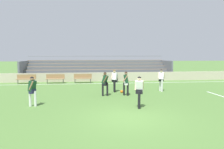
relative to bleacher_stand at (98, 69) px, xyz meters
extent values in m
plane|color=#517A38|center=(0.75, -15.49, -1.14)|extent=(160.00, 160.00, 0.00)
cube|color=white|center=(0.75, -4.46, -1.14)|extent=(44.00, 0.12, 0.01)
cube|color=beige|center=(0.75, -2.80, -0.66)|extent=(48.00, 0.16, 0.95)
cube|color=#897051|center=(0.00, -1.72, -0.79)|extent=(17.22, 0.36, 0.08)
cube|color=slate|center=(0.00, -1.92, -0.96)|extent=(17.22, 0.04, 0.35)
cube|color=#897051|center=(0.00, -1.02, -0.43)|extent=(17.22, 0.36, 0.08)
cube|color=slate|center=(0.00, -1.22, -0.61)|extent=(17.22, 0.04, 0.35)
cube|color=#897051|center=(0.00, -0.33, -0.08)|extent=(17.22, 0.36, 0.08)
cube|color=slate|center=(0.00, -0.53, -0.26)|extent=(17.22, 0.04, 0.35)
cube|color=#897051|center=(0.00, 0.37, 0.27)|extent=(17.22, 0.36, 0.08)
cube|color=slate|center=(0.00, 0.17, 0.10)|extent=(17.22, 0.04, 0.35)
cube|color=#897051|center=(0.00, 1.07, 0.62)|extent=(17.22, 0.36, 0.08)
cube|color=slate|center=(0.00, 0.87, 0.45)|extent=(17.22, 0.04, 0.35)
cube|color=#897051|center=(0.00, 1.76, 0.98)|extent=(17.22, 0.36, 0.08)
cube|color=slate|center=(0.00, 1.56, 0.80)|extent=(17.22, 0.04, 0.35)
cube|color=slate|center=(-8.51, 0.02, -0.08)|extent=(0.20, 3.84, 2.12)
cube|color=slate|center=(8.51, 0.02, -0.08)|extent=(0.20, 3.84, 2.12)
cylinder|color=slate|center=(0.00, 2.01, 1.53)|extent=(17.22, 0.06, 0.06)
cube|color=#99754C|center=(-1.69, -3.85, -0.69)|extent=(1.80, 0.40, 0.06)
cube|color=#99754C|center=(-1.69, -3.67, -0.44)|extent=(1.80, 0.05, 0.40)
cylinder|color=#47474C|center=(-2.47, -3.85, -0.91)|extent=(0.07, 0.07, 0.45)
cylinder|color=#47474C|center=(-0.91, -3.85, -0.91)|extent=(0.07, 0.07, 0.45)
cube|color=#99754C|center=(-4.40, -3.85, -0.69)|extent=(1.80, 0.40, 0.06)
cube|color=#99754C|center=(-4.40, -3.67, -0.44)|extent=(1.80, 0.05, 0.40)
cylinder|color=#47474C|center=(-5.18, -3.85, -0.91)|extent=(0.07, 0.07, 0.45)
cylinder|color=#47474C|center=(-3.62, -3.85, -0.91)|extent=(0.07, 0.07, 0.45)
cube|color=#99754C|center=(-7.19, -3.85, -0.69)|extent=(1.80, 0.40, 0.06)
cube|color=#99754C|center=(-7.19, -3.67, -0.44)|extent=(1.80, 0.05, 0.40)
cylinder|color=#47474C|center=(-7.97, -3.85, -0.91)|extent=(0.07, 0.07, 0.45)
cylinder|color=#47474C|center=(-6.41, -3.85, -0.91)|extent=(0.07, 0.07, 0.45)
cylinder|color=#3D424C|center=(1.62, -3.61, -0.75)|extent=(0.57, 0.57, 0.77)
cylinder|color=black|center=(0.19, -10.52, -0.70)|extent=(0.13, 0.13, 0.87)
cylinder|color=black|center=(-0.12, -10.52, -0.70)|extent=(0.13, 0.13, 0.87)
cube|color=black|center=(0.03, -10.52, -0.29)|extent=(0.37, 0.42, 0.24)
cube|color=#194228|center=(0.03, -10.52, 0.01)|extent=(0.52, 0.52, 0.60)
cylinder|color=brown|center=(0.03, -10.72, 0.05)|extent=(0.33, 0.23, 0.48)
cylinder|color=brown|center=(0.03, -10.31, 0.05)|extent=(0.33, 0.23, 0.48)
sphere|color=brown|center=(0.03, -10.52, 0.39)|extent=(0.21, 0.21, 0.21)
sphere|color=black|center=(0.03, -10.52, 0.42)|extent=(0.20, 0.20, 0.20)
cylinder|color=black|center=(0.86, -9.29, -0.68)|extent=(0.13, 0.13, 0.92)
cylinder|color=black|center=(0.86, -9.02, -0.68)|extent=(0.13, 0.13, 0.92)
cube|color=black|center=(0.86, -9.15, -0.24)|extent=(0.42, 0.38, 0.24)
cube|color=white|center=(0.86, -9.15, 0.06)|extent=(0.52, 0.52, 0.60)
cylinder|color=beige|center=(0.67, -9.19, 0.10)|extent=(0.26, 0.33, 0.48)
cylinder|color=beige|center=(1.05, -9.12, 0.10)|extent=(0.26, 0.33, 0.48)
sphere|color=beige|center=(0.86, -9.15, 0.45)|extent=(0.21, 0.21, 0.21)
sphere|color=brown|center=(0.86, -9.15, 0.47)|extent=(0.20, 0.20, 0.20)
cylinder|color=black|center=(1.37, -10.48, -0.69)|extent=(0.13, 0.13, 0.89)
cylinder|color=black|center=(1.61, -10.62, -0.69)|extent=(0.13, 0.13, 0.89)
cube|color=white|center=(1.49, -10.55, -0.27)|extent=(0.23, 0.37, 0.24)
cube|color=#194228|center=(1.49, -10.55, 0.03)|extent=(0.33, 0.39, 0.59)
cylinder|color=#A87A5B|center=(1.57, -10.36, 0.07)|extent=(0.36, 0.09, 0.47)
cylinder|color=#A87A5B|center=(1.42, -10.73, 0.07)|extent=(0.36, 0.09, 0.47)
sphere|color=#A87A5B|center=(1.49, -10.55, 0.42)|extent=(0.21, 0.21, 0.21)
sphere|color=black|center=(1.49, -10.55, 0.44)|extent=(0.20, 0.20, 0.20)
cylinder|color=white|center=(4.51, -9.45, -0.68)|extent=(0.13, 0.13, 0.93)
cylinder|color=white|center=(4.49, -9.10, -0.68)|extent=(0.13, 0.13, 0.93)
cube|color=black|center=(4.50, -9.27, -0.23)|extent=(0.42, 0.37, 0.24)
cube|color=white|center=(4.50, -9.27, 0.07)|extent=(0.52, 0.53, 0.60)
cylinder|color=beige|center=(4.29, -9.26, 0.10)|extent=(0.21, 0.30, 0.50)
cylinder|color=beige|center=(4.71, -9.28, 0.10)|extent=(0.21, 0.30, 0.50)
sphere|color=beige|center=(4.50, -9.27, 0.45)|extent=(0.21, 0.21, 0.21)
sphere|color=black|center=(4.50, -9.27, 0.47)|extent=(0.20, 0.20, 0.20)
cylinder|color=black|center=(1.62, -13.81, -0.68)|extent=(0.13, 0.13, 0.92)
cylinder|color=black|center=(1.56, -14.08, -0.68)|extent=(0.13, 0.13, 0.92)
cube|color=black|center=(1.59, -13.94, -0.24)|extent=(0.41, 0.33, 0.24)
cube|color=white|center=(1.59, -13.94, 0.06)|extent=(0.47, 0.45, 0.59)
cylinder|color=beige|center=(1.78, -13.96, 0.10)|extent=(0.16, 0.27, 0.51)
cylinder|color=beige|center=(1.39, -13.93, 0.10)|extent=(0.16, 0.27, 0.51)
sphere|color=beige|center=(1.59, -13.94, 0.44)|extent=(0.21, 0.21, 0.21)
sphere|color=black|center=(1.59, -13.94, 0.47)|extent=(0.20, 0.20, 0.20)
cylinder|color=white|center=(-4.01, -12.94, -0.70)|extent=(0.13, 0.13, 0.87)
cylinder|color=white|center=(-4.30, -12.91, -0.70)|extent=(0.13, 0.13, 0.87)
cube|color=#232847|center=(-4.16, -12.92, -0.29)|extent=(0.35, 0.42, 0.24)
cube|color=#194228|center=(-4.16, -12.92, 0.01)|extent=(0.45, 0.48, 0.59)
cylinder|color=#A87A5B|center=(-4.16, -13.12, 0.05)|extent=(0.31, 0.20, 0.50)
cylinder|color=#A87A5B|center=(-4.15, -12.72, 0.05)|extent=(0.31, 0.20, 0.50)
sphere|color=#A87A5B|center=(-4.16, -12.92, 0.40)|extent=(0.21, 0.21, 0.21)
sphere|color=black|center=(-4.16, -12.92, 0.42)|extent=(0.20, 0.20, 0.20)
sphere|color=orange|center=(1.35, -9.61, -1.03)|extent=(0.22, 0.22, 0.22)
camera|label=1|loc=(-1.04, -24.31, 1.71)|focal=32.48mm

